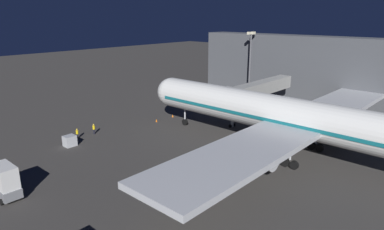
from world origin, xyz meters
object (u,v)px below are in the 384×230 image
at_px(airliner_at_gate, 308,121).
at_px(ground_crew_near_nose_gear, 77,133).
at_px(baggage_container_near_belt, 70,141).
at_px(ground_crew_marshaller_fwd, 94,128).
at_px(jet_bridge, 254,90).
at_px(apron_floodlight_mast, 250,60).
at_px(traffic_cone_nose_port, 173,116).
at_px(cargo_truck_aft, 4,181).
at_px(traffic_cone_nose_starboard, 156,120).

bearing_deg(airliner_at_gate, ground_crew_near_nose_gear, -61.48).
bearing_deg(baggage_container_near_belt, ground_crew_marshaller_fwd, -159.87).
relative_size(jet_bridge, apron_floodlight_mast, 1.39).
xyz_separation_m(airliner_at_gate, jet_bridge, (-12.00, -16.46, 0.14)).
height_order(airliner_at_gate, ground_crew_near_nose_gear, airliner_at_gate).
bearing_deg(airliner_at_gate, traffic_cone_nose_port, -94.32).
xyz_separation_m(cargo_truck_aft, traffic_cone_nose_port, (-35.06, -8.50, -1.68)).
distance_m(airliner_at_gate, baggage_container_near_belt, 36.11).
distance_m(jet_bridge, ground_crew_near_nose_gear, 33.53).
height_order(baggage_container_near_belt, traffic_cone_nose_port, baggage_container_near_belt).
bearing_deg(ground_crew_marshaller_fwd, jet_bridge, 149.71).
height_order(ground_crew_marshaller_fwd, traffic_cone_nose_port, ground_crew_marshaller_fwd).
xyz_separation_m(ground_crew_marshaller_fwd, traffic_cone_nose_starboard, (-12.06, 2.69, -0.75)).
xyz_separation_m(jet_bridge, apron_floodlight_mast, (-13.50, -9.86, 3.63)).
bearing_deg(ground_crew_near_nose_gear, ground_crew_marshaller_fwd, 177.49).
bearing_deg(traffic_cone_nose_starboard, cargo_truck_aft, 15.49).
height_order(apron_floodlight_mast, traffic_cone_nose_starboard, apron_floodlight_mast).
distance_m(traffic_cone_nose_port, traffic_cone_nose_starboard, 4.40).
bearing_deg(jet_bridge, airliner_at_gate, 53.91).
height_order(airliner_at_gate, baggage_container_near_belt, airliner_at_gate).
relative_size(airliner_at_gate, cargo_truck_aft, 11.72).
relative_size(airliner_at_gate, traffic_cone_nose_starboard, 110.06).
xyz_separation_m(jet_bridge, traffic_cone_nose_port, (9.80, -12.65, -5.57)).
relative_size(apron_floodlight_mast, traffic_cone_nose_port, 29.32).
relative_size(ground_crew_marshaller_fwd, traffic_cone_nose_port, 3.37).
bearing_deg(ground_crew_marshaller_fwd, traffic_cone_nose_starboard, 167.44).
bearing_deg(baggage_container_near_belt, apron_floodlight_mast, 175.72).
bearing_deg(baggage_container_near_belt, traffic_cone_nose_port, 178.42).
relative_size(baggage_container_near_belt, traffic_cone_nose_port, 3.18).
height_order(ground_crew_near_nose_gear, traffic_cone_nose_port, ground_crew_near_nose_gear).
height_order(apron_floodlight_mast, baggage_container_near_belt, apron_floodlight_mast).
bearing_deg(traffic_cone_nose_starboard, traffic_cone_nose_port, 180.00).
xyz_separation_m(ground_crew_near_nose_gear, traffic_cone_nose_starboard, (-15.15, 2.82, -0.67)).
bearing_deg(apron_floodlight_mast, cargo_truck_aft, 5.59).
height_order(apron_floodlight_mast, traffic_cone_nose_port, apron_floodlight_mast).
distance_m(jet_bridge, apron_floodlight_mast, 17.11).
bearing_deg(baggage_container_near_belt, airliner_at_gate, 123.84).
bearing_deg(airliner_at_gate, traffic_cone_nose_starboard, -85.68).
distance_m(apron_floodlight_mast, ground_crew_marshaller_fwd, 41.02).
xyz_separation_m(jet_bridge, ground_crew_marshaller_fwd, (26.26, -15.34, -4.82)).
bearing_deg(jet_bridge, ground_crew_marshaller_fwd, -30.29).
bearing_deg(baggage_container_near_belt, traffic_cone_nose_starboard, 178.02).
xyz_separation_m(jet_bridge, traffic_cone_nose_starboard, (14.20, -12.65, -5.57)).
relative_size(traffic_cone_nose_port, traffic_cone_nose_starboard, 1.00).
height_order(airliner_at_gate, apron_floodlight_mast, airliner_at_gate).
relative_size(cargo_truck_aft, traffic_cone_nose_port, 9.39).
bearing_deg(ground_crew_marshaller_fwd, traffic_cone_nose_port, 170.73).
height_order(ground_crew_near_nose_gear, ground_crew_marshaller_fwd, ground_crew_marshaller_fwd).
height_order(jet_bridge, ground_crew_marshaller_fwd, jet_bridge).
xyz_separation_m(cargo_truck_aft, ground_crew_marshaller_fwd, (-18.60, -11.18, -0.94)).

